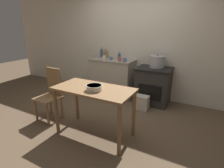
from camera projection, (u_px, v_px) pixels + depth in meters
name	position (u px, v px, depth m)	size (l,w,h in m)	color
ground_plane	(101.00, 120.00, 3.28)	(14.00, 14.00, 0.00)	brown
wall_back	(135.00, 44.00, 4.20)	(8.00, 0.07, 2.55)	beige
counter_cabinet	(112.00, 77.00, 4.41)	(1.08, 0.56, 0.91)	#B2A893
stove	(153.00, 86.00, 3.93)	(0.75, 0.61, 0.82)	#2D2B28
work_table	(94.00, 96.00, 2.67)	(1.22, 0.61, 0.80)	olive
chair	(51.00, 93.00, 3.24)	(0.43, 0.43, 0.96)	olive
flour_sack	(142.00, 102.00, 3.70)	(0.28, 0.20, 0.30)	beige
stock_pot	(157.00, 62.00, 3.80)	(0.33, 0.33, 0.28)	#A8A8AD
mixing_bowl_large	(94.00, 87.00, 2.53)	(0.24, 0.24, 0.08)	silver
bottle_far_left	(106.00, 54.00, 4.51)	(0.08, 0.08, 0.22)	olive
bottle_left	(119.00, 56.00, 4.29)	(0.07, 0.07, 0.17)	#3D5675
bottle_mid_left	(102.00, 53.00, 4.57)	(0.08, 0.08, 0.24)	#3D5675
cup_center_left	(125.00, 60.00, 3.95)	(0.08, 0.08, 0.09)	#4C6B99
cup_center	(104.00, 58.00, 4.17)	(0.08, 0.08, 0.10)	silver
cup_center_right	(120.00, 59.00, 4.02)	(0.07, 0.07, 0.09)	#B74C42
cup_mid_right	(111.00, 58.00, 4.19)	(0.07, 0.07, 0.08)	#4C6B99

